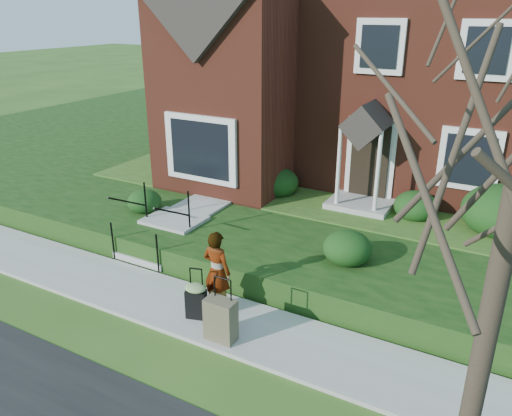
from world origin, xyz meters
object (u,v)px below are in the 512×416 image
Objects in this scene: front_steps at (163,233)px; suitcase_black at (196,299)px; suitcase_olive at (221,320)px; woman at (217,271)px.

front_steps reaches higher than suitcase_black.
woman is at bearing 126.52° from suitcase_olive.
suitcase_black is at bearing -40.18° from front_steps.
woman reaches higher than suitcase_olive.
front_steps is 3.13m from suitcase_black.
woman is at bearing -31.40° from front_steps.
woman is (2.58, -1.57, 0.41)m from front_steps.
woman is 1.06m from suitcase_olive.
suitcase_black is at bearing 71.00° from woman.
front_steps is 1.26× the size of woman.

